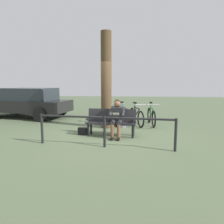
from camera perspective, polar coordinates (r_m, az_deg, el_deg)
The scene contains 12 objects.
ground_plane at distance 6.94m, azimuth -0.85°, elevation -6.55°, with size 40.00×40.00×0.00m, color #566647.
bench at distance 6.97m, azimuth -0.16°, elevation -2.23°, with size 1.63×0.57×0.87m.
person_reading at distance 6.75m, azimuth 1.32°, elevation -1.20°, with size 0.51×0.78×1.20m.
handbag at distance 7.19m, azimuth -7.92°, elevation -5.13°, with size 0.30×0.14×0.24m, color black.
tree_trunk at distance 8.09m, azimuth -1.57°, elevation 8.44°, with size 0.40×0.40×3.62m, color #4C3823.
litter_bin at distance 8.29m, azimuth 2.80°, elevation -1.54°, with size 0.39×0.39×0.74m.
bicycle_blue at distance 8.85m, azimuth 10.54°, elevation -1.15°, with size 0.48×1.68×0.94m.
bicycle_green at distance 8.72m, azimuth 6.54°, elevation -1.20°, with size 0.68×1.60×0.94m.
bicycle_silver at distance 8.96m, azimuth 2.39°, elevation -0.92°, with size 0.53×1.65×0.94m.
bicycle_purple at distance 8.88m, azimuth -1.71°, elevation -0.99°, with size 0.55×1.65×0.94m.
railing_fence at distance 5.69m, azimuth -2.01°, elevation -3.49°, with size 3.74×0.41×0.85m.
parked_car at distance 11.36m, azimuth -21.63°, elevation 2.51°, with size 4.45×2.59×1.47m.
Camera 1 is at (-0.82, 6.67, 1.74)m, focal length 33.96 mm.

